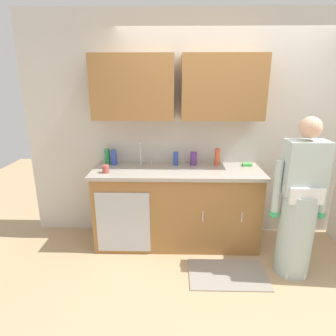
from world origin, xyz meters
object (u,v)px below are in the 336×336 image
bottle_cleaner_spray (176,158)px  sponge (247,165)px  person_at_sink (299,211)px  knife_on_counter (192,170)px  sink (143,170)px  bottle_soap (107,156)px  bottle_dish_liquid (217,157)px  bottle_water_short (114,157)px  bottle_water_tall (193,158)px  cup_by_sink (106,169)px

bottle_cleaner_spray → sponge: bearing=-1.4°
person_at_sink → knife_on_counter: bearing=153.1°
sink → person_at_sink: person_at_sink is taller
bottle_cleaner_spray → bottle_soap: (-0.84, 0.03, 0.01)m
bottle_cleaner_spray → bottle_dish_liquid: (0.50, -0.01, 0.02)m
bottle_dish_liquid → bottle_water_short: 1.25m
bottle_dish_liquid → person_at_sink: bearing=-45.7°
bottle_water_tall → bottle_dish_liquid: (0.28, -0.01, 0.02)m
bottle_soap → knife_on_counter: size_ratio=0.78×
bottle_dish_liquid → bottle_water_short: bottle_dish_liquid is taller
bottle_water_short → knife_on_counter: bottle_water_short is taller
bottle_cleaner_spray → bottle_soap: bearing=177.9°
cup_by_sink → person_at_sink: bearing=-11.8°
sink → bottle_soap: sink is taller
knife_on_counter → cup_by_sink: bearing=6.7°
sink → cup_by_sink: 0.43m
bottle_water_tall → bottle_water_short: size_ratio=0.87×
sink → person_at_sink: 1.71m
cup_by_sink → sponge: bearing=10.5°
knife_on_counter → bottle_cleaner_spray: bearing=-49.2°
bottle_water_tall → sponge: size_ratio=1.46×
bottle_cleaner_spray → cup_by_sink: 0.85m
person_at_sink → knife_on_counter: person_at_sink is taller
bottle_cleaner_spray → bottle_dish_liquid: bearing=-0.8°
bottle_water_tall → cup_by_sink: bottle_water_tall is taller
person_at_sink → sponge: 0.84m
sink → bottle_dish_liquid: 0.90m
sink → knife_on_counter: size_ratio=2.08×
sink → cup_by_sink: size_ratio=5.78×
bottle_cleaner_spray → sponge: (0.86, -0.02, -0.07)m
bottle_cleaner_spray → sponge: size_ratio=1.47×
bottle_water_short → cup_by_sink: bearing=-95.6°
person_at_sink → bottle_cleaner_spray: 1.46m
bottle_soap → bottle_water_short: size_ratio=1.01×
knife_on_counter → sponge: sponge is taller
bottle_water_short → knife_on_counter: bearing=-12.5°
sink → knife_on_counter: bearing=-5.0°
knife_on_counter → sink: bearing=-4.5°
bottle_soap → knife_on_counter: bearing=-13.7°
bottle_water_short → sponge: (1.61, -0.01, -0.08)m
person_at_sink → bottle_cleaner_spray: size_ratio=9.99×
bottle_soap → sponge: (1.70, -0.05, -0.08)m
sink → sponge: bearing=6.8°
bottle_soap → bottle_water_tall: (1.05, -0.02, -0.01)m
bottle_water_tall → cup_by_sink: bearing=-161.6°
bottle_cleaner_spray → knife_on_counter: bearing=-49.6°
bottle_water_tall → bottle_water_short: (-0.96, -0.02, 0.01)m
person_at_sink → sponge: person_at_sink is taller
cup_by_sink → bottle_water_short: bearing=84.4°
bottle_water_short → sponge: bearing=-0.3°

